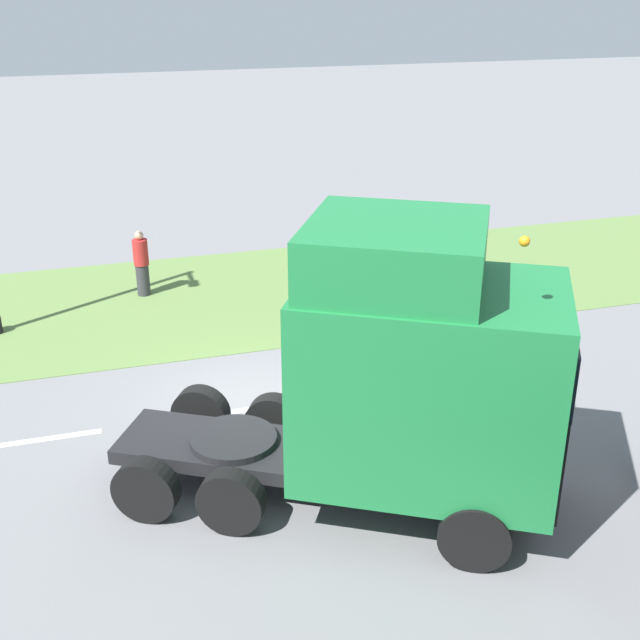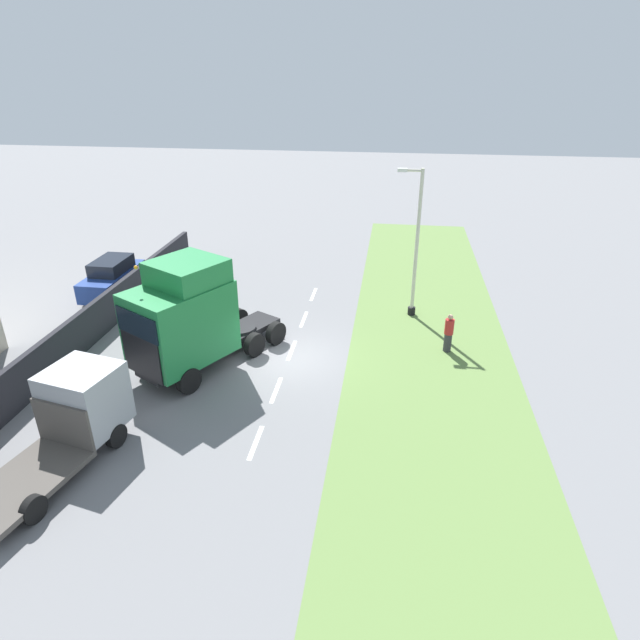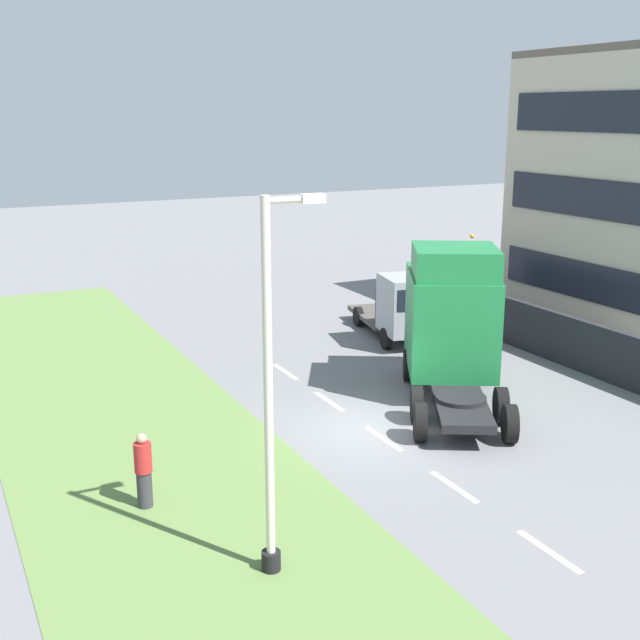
{
  "view_description": "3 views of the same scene",
  "coord_description": "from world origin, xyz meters",
  "views": [
    {
      "loc": [
        13.46,
        -2.77,
        7.79
      ],
      "look_at": [
        0.24,
        1.17,
        1.83
      ],
      "focal_mm": 45.0,
      "sensor_mm": 36.0,
      "label": 1
    },
    {
      "loc": [
        -4.1,
        19.51,
        11.34
      ],
      "look_at": [
        -1.26,
        -0.71,
        1.56
      ],
      "focal_mm": 30.0,
      "sensor_mm": 36.0,
      "label": 2
    },
    {
      "loc": [
        -10.6,
        -17.86,
        8.57
      ],
      "look_at": [
        -0.91,
        1.3,
        2.95
      ],
      "focal_mm": 45.0,
      "sensor_mm": 36.0,
      "label": 3
    }
  ],
  "objects": [
    {
      "name": "boundary_wall",
      "position": [
        9.0,
        0.0,
        0.88
      ],
      "size": [
        0.25,
        24.0,
        1.76
      ],
      "color": "#232328",
      "rests_on": "ground"
    },
    {
      "name": "parked_car",
      "position": [
        10.74,
        -5.62,
        0.97
      ],
      "size": [
        1.92,
        4.37,
        1.98
      ],
      "rotation": [
        0.0,
        0.0,
        -0.01
      ],
      "color": "navy",
      "rests_on": "ground"
    },
    {
      "name": "grass_verge",
      "position": [
        -6.0,
        0.0,
        0.01
      ],
      "size": [
        7.0,
        44.0,
        0.01
      ],
      "color": "#607F42",
      "rests_on": "ground"
    },
    {
      "name": "flatbed_truck",
      "position": [
        5.51,
        6.74,
        1.42
      ],
      "size": [
        3.24,
        6.0,
        2.69
      ],
      "rotation": [
        0.0,
        0.0,
        2.93
      ],
      "color": "#999EA3",
      "rests_on": "ground"
    },
    {
      "name": "lane_markings",
      "position": [
        0.0,
        -0.7,
        0.0
      ],
      "size": [
        0.16,
        14.6,
        0.0
      ],
      "color": "white",
      "rests_on": "ground"
    },
    {
      "name": "lorry_cab",
      "position": [
        3.72,
        1.52,
        2.34
      ],
      "size": [
        5.5,
        6.98,
        4.8
      ],
      "rotation": [
        0.0,
        0.0,
        -0.51
      ],
      "color": "black",
      "rests_on": "ground"
    },
    {
      "name": "lamp_post",
      "position": [
        -5.19,
        -5.21,
        3.26
      ],
      "size": [
        1.31,
        0.37,
        7.18
      ],
      "color": "black",
      "rests_on": "ground"
    },
    {
      "name": "pedestrian",
      "position": [
        -6.74,
        -1.6,
        0.86
      ],
      "size": [
        0.39,
        0.39,
        1.76
      ],
      "color": "#333338",
      "rests_on": "ground"
    },
    {
      "name": "ground_plane",
      "position": [
        0.0,
        0.0,
        0.0
      ],
      "size": [
        120.0,
        120.0,
        0.0
      ],
      "primitive_type": "plane",
      "color": "slate",
      "rests_on": "ground"
    }
  ]
}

